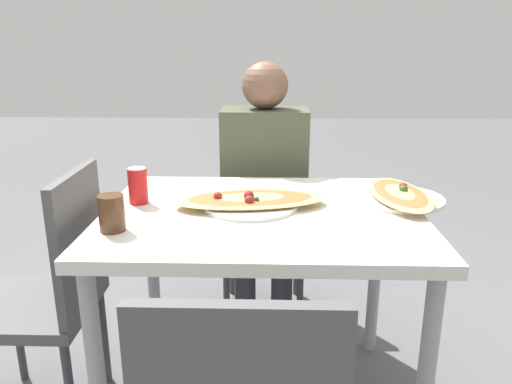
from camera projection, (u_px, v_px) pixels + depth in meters
name	position (u px, v px, depth m)	size (l,w,h in m)	color
dining_table	(262.00, 235.00, 1.68)	(1.05, 0.82, 0.76)	silver
chair_far_seated	(264.00, 211.00, 2.44)	(0.40, 0.40, 0.91)	#4C4C4C
chair_side_left	(52.00, 287.00, 1.69)	(0.40, 0.40, 0.91)	#4C4C4C
person_seated	(264.00, 176.00, 2.27)	(0.38, 0.26, 1.22)	#2D2D38
pizza_main	(250.00, 201.00, 1.69)	(0.54, 0.33, 0.06)	white
soda_can	(138.00, 186.00, 1.71)	(0.07, 0.07, 0.12)	red
drink_glass	(112.00, 213.00, 1.46)	(0.08, 0.08, 0.11)	#4C2D19
pizza_second	(399.00, 195.00, 1.75)	(0.31, 0.43, 0.05)	white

